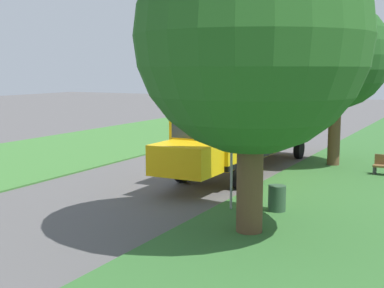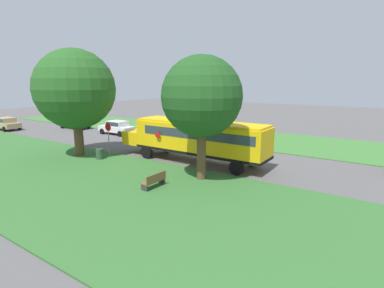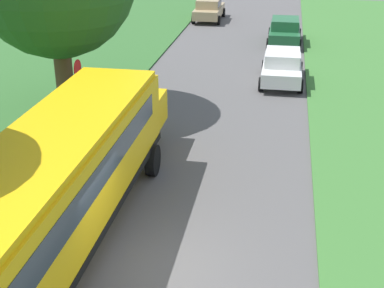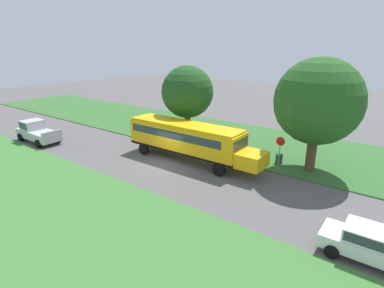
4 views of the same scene
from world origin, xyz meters
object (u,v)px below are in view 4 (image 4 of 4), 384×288
(trash_bin, at_px, (279,159))
(car_white_nearest, at_px, (372,243))
(oak_tree_beside_bus, at_px, (188,92))
(stop_sign, at_px, (280,150))
(pickup_truck, at_px, (37,131))
(school_bus, at_px, (187,138))
(park_bench, at_px, (215,136))
(oak_tree_roadside_mid, at_px, (316,102))

(trash_bin, bearing_deg, car_white_nearest, 41.15)
(car_white_nearest, height_order, oak_tree_beside_bus, oak_tree_beside_bus)
(oak_tree_beside_bus, bearing_deg, stop_sign, 84.57)
(pickup_truck, bearing_deg, car_white_nearest, 89.81)
(pickup_truck, height_order, stop_sign, stop_sign)
(school_bus, height_order, car_white_nearest, school_bus)
(school_bus, height_order, park_bench, school_bus)
(pickup_truck, height_order, oak_tree_roadside_mid, oak_tree_roadside_mid)
(car_white_nearest, bearing_deg, school_bus, -109.57)
(car_white_nearest, distance_m, oak_tree_beside_bus, 19.16)
(stop_sign, height_order, trash_bin, stop_sign)
(school_bus, height_order, oak_tree_beside_bus, oak_tree_beside_bus)
(pickup_truck, relative_size, park_bench, 3.35)
(oak_tree_beside_bus, xyz_separation_m, stop_sign, (0.90, 9.51, -3.48))
(oak_tree_roadside_mid, bearing_deg, car_white_nearest, 31.08)
(stop_sign, bearing_deg, oak_tree_roadside_mid, 128.98)
(school_bus, relative_size, oak_tree_roadside_mid, 1.44)
(oak_tree_roadside_mid, xyz_separation_m, park_bench, (-2.39, -10.10, -4.87))
(oak_tree_beside_bus, bearing_deg, park_bench, 157.23)
(car_white_nearest, relative_size, trash_bin, 4.89)
(oak_tree_beside_bus, relative_size, oak_tree_roadside_mid, 0.88)
(oak_tree_roadside_mid, bearing_deg, stop_sign, -51.02)
(pickup_truck, relative_size, stop_sign, 1.97)
(school_bus, xyz_separation_m, park_bench, (-6.19, -1.16, -1.45))
(car_white_nearest, distance_m, stop_sign, 10.36)
(pickup_truck, bearing_deg, stop_sign, 107.97)
(school_bus, xyz_separation_m, pickup_truck, (4.99, -15.40, -0.85))
(pickup_truck, height_order, oak_tree_beside_bus, oak_tree_beside_bus)
(oak_tree_roadside_mid, relative_size, trash_bin, 9.56)
(trash_bin, bearing_deg, oak_tree_beside_bus, -86.95)
(oak_tree_roadside_mid, distance_m, trash_bin, 5.41)
(oak_tree_roadside_mid, relative_size, stop_sign, 3.14)
(park_bench, height_order, trash_bin, park_bench)
(pickup_truck, bearing_deg, oak_tree_beside_bus, 122.25)
(pickup_truck, distance_m, oak_tree_roadside_mid, 26.24)
(pickup_truck, distance_m, park_bench, 18.12)
(car_white_nearest, bearing_deg, oak_tree_beside_bus, -116.42)
(oak_tree_beside_bus, bearing_deg, trash_bin, 93.05)
(school_bus, distance_m, trash_bin, 7.73)
(park_bench, xyz_separation_m, trash_bin, (2.49, 7.79, -0.02))
(stop_sign, distance_m, trash_bin, 1.95)
(pickup_truck, distance_m, trash_bin, 23.69)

